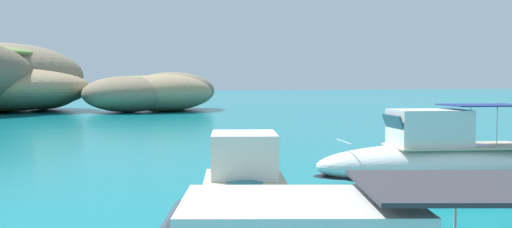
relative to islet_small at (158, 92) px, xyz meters
name	(u,v)px	position (x,y,z in m)	size (l,w,h in m)	color
islet_small	(158,92)	(0.00, 0.00, 0.00)	(19.60, 18.03, 4.34)	#84755B
motorboat_teal	(244,196)	(-10.76, -54.76, -1.35)	(4.44, 7.48, 2.12)	#19727A
motorboat_white	(440,160)	(-3.10, -51.96, -1.24)	(8.55, 4.46, 2.57)	white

